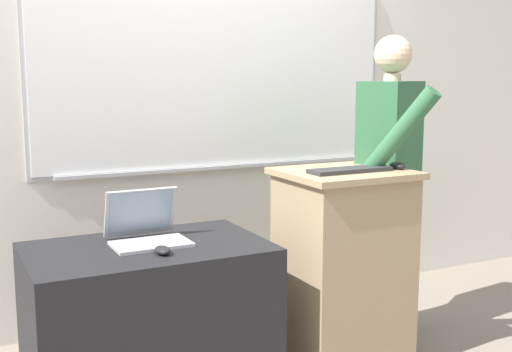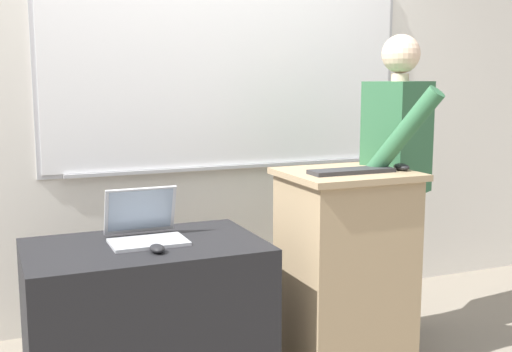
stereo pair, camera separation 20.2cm
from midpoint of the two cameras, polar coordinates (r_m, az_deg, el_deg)
The scene contains 8 objects.
back_wall at distance 3.79m, azimuth -8.48°, elevation 9.59°, with size 6.40×0.17×2.95m.
lectern_podium at distance 3.20m, azimuth 5.92°, elevation -8.06°, with size 0.60×0.53×0.97m.
side_desk at distance 2.94m, azimuth -11.48°, elevation -12.69°, with size 1.02×0.65×0.70m.
person_presenter at distance 3.48m, azimuth 10.24°, elevation 0.93°, with size 0.61×0.72×1.63m.
laptop at distance 2.88m, azimuth -11.77°, elevation -4.49°, with size 0.33×0.29×0.23m.
wireless_keyboard at distance 3.03m, azimuth 6.49°, elevation 0.52°, with size 0.41×0.12×0.02m.
computer_mouse_by_laptop at distance 2.68m, azimuth -10.47°, elevation -6.53°, with size 0.06×0.10×0.03m.
computer_mouse_by_keyboard at distance 3.17m, azimuth 10.70°, elevation 0.91°, with size 0.06×0.10×0.03m.
Camera 1 is at (-1.29, -2.20, 1.41)m, focal length 45.00 mm.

